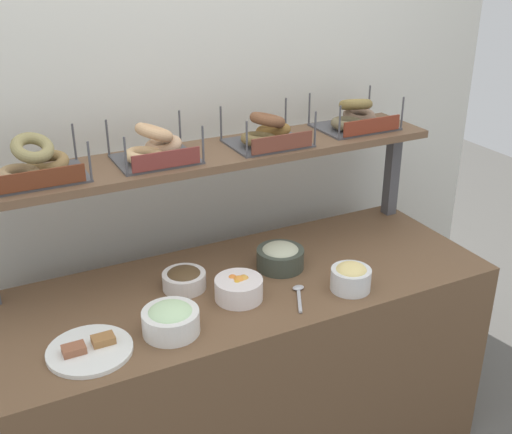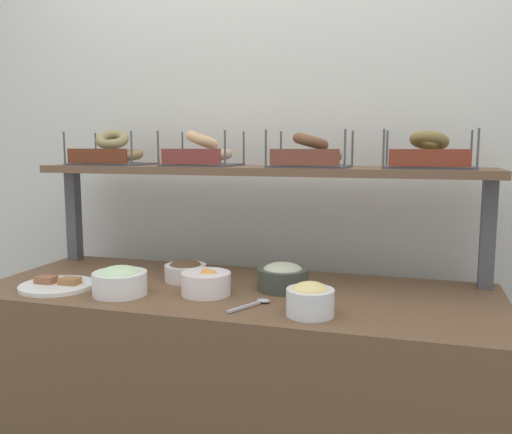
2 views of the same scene
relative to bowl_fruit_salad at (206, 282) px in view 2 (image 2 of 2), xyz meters
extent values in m
cube|color=silver|center=(0.08, 0.64, 0.31)|extent=(3.04, 0.06, 2.40)
cube|color=brown|center=(0.08, 0.09, -0.47)|extent=(1.84, 0.70, 0.85)
cube|color=#4C4C51|center=(-0.78, 0.36, 0.16)|extent=(0.05, 0.05, 0.40)
cube|color=#4C4C51|center=(0.94, 0.36, 0.16)|extent=(0.05, 0.05, 0.40)
cube|color=brown|center=(0.08, 0.36, 0.37)|extent=(1.80, 0.32, 0.03)
cylinder|color=white|center=(0.00, 0.00, 0.00)|extent=(0.17, 0.17, 0.08)
sphere|color=#F99737|center=(0.00, 0.00, 0.02)|extent=(0.05, 0.05, 0.05)
sphere|color=gold|center=(-0.01, -0.01, 0.02)|extent=(0.03, 0.03, 0.03)
sphere|color=gold|center=(0.02, 0.00, 0.02)|extent=(0.04, 0.04, 0.04)
sphere|color=orange|center=(0.02, 0.00, 0.02)|extent=(0.03, 0.03, 0.03)
sphere|color=orange|center=(-0.01, 0.03, 0.02)|extent=(0.04, 0.04, 0.04)
cylinder|color=#3C4438|center=(0.24, 0.13, 0.00)|extent=(0.18, 0.18, 0.08)
ellipsoid|color=beige|center=(0.24, 0.13, 0.03)|extent=(0.14, 0.14, 0.05)
cylinder|color=white|center=(-0.29, -0.09, 0.00)|extent=(0.19, 0.19, 0.08)
ellipsoid|color=#C5EDB2|center=(-0.29, -0.09, 0.03)|extent=(0.15, 0.15, 0.06)
cylinder|color=white|center=(0.39, -0.13, 0.00)|extent=(0.15, 0.15, 0.08)
ellipsoid|color=#F7DC86|center=(0.39, -0.13, 0.03)|extent=(0.11, 0.11, 0.06)
cylinder|color=white|center=(-0.15, 0.15, -0.01)|extent=(0.16, 0.16, 0.06)
ellipsoid|color=#513C23|center=(-0.15, 0.15, 0.02)|extent=(0.12, 0.12, 0.04)
cylinder|color=white|center=(-0.55, -0.08, -0.03)|extent=(0.27, 0.27, 0.01)
cube|color=#985A3D|center=(-0.60, -0.08, -0.01)|extent=(0.07, 0.05, 0.02)
cube|color=#A06B3B|center=(-0.50, -0.07, -0.01)|extent=(0.07, 0.05, 0.02)
cube|color=#B7B7BC|center=(0.18, -0.12, -0.04)|extent=(0.08, 0.13, 0.01)
ellipsoid|color=#B7B7BC|center=(0.22, -0.04, -0.03)|extent=(0.04, 0.03, 0.01)
cube|color=#4C4C51|center=(-0.58, 0.37, 0.39)|extent=(0.33, 0.24, 0.01)
cylinder|color=#4C4C51|center=(-0.73, 0.25, 0.46)|extent=(0.01, 0.01, 0.14)
cylinder|color=#4C4C51|center=(-0.42, 0.25, 0.46)|extent=(0.01, 0.01, 0.14)
cylinder|color=#4C4C51|center=(-0.73, 0.48, 0.46)|extent=(0.01, 0.01, 0.14)
cylinder|color=#4C4C51|center=(-0.42, 0.48, 0.46)|extent=(0.01, 0.01, 0.14)
cube|color=brown|center=(-0.58, 0.25, 0.43)|extent=(0.28, 0.01, 0.06)
torus|color=#A07F57|center=(-0.63, 0.34, 0.42)|extent=(0.19, 0.19, 0.05)
torus|color=olive|center=(-0.53, 0.40, 0.43)|extent=(0.20, 0.20, 0.06)
torus|color=#928553|center=(-0.58, 0.37, 0.50)|extent=(0.18, 0.18, 0.10)
cube|color=#4C4C51|center=(-0.16, 0.36, 0.39)|extent=(0.29, 0.24, 0.01)
cylinder|color=#4C4C51|center=(-0.30, 0.25, 0.46)|extent=(0.01, 0.01, 0.14)
cylinder|color=#4C4C51|center=(-0.02, 0.25, 0.46)|extent=(0.01, 0.01, 0.14)
cylinder|color=#4C4C51|center=(-0.30, 0.48, 0.46)|extent=(0.01, 0.01, 0.14)
cylinder|color=#4C4C51|center=(-0.02, 0.48, 0.46)|extent=(0.01, 0.01, 0.14)
cube|color=brown|center=(-0.16, 0.24, 0.43)|extent=(0.25, 0.01, 0.06)
torus|color=#DAB17D|center=(-0.21, 0.33, 0.42)|extent=(0.15, 0.15, 0.05)
torus|color=tan|center=(-0.11, 0.40, 0.43)|extent=(0.15, 0.15, 0.06)
torus|color=tan|center=(-0.16, 0.36, 0.49)|extent=(0.17, 0.16, 0.09)
cube|color=#4C4C51|center=(0.29, 0.35, 0.39)|extent=(0.30, 0.24, 0.01)
cylinder|color=#4C4C51|center=(0.15, 0.23, 0.46)|extent=(0.01, 0.01, 0.14)
cylinder|color=#4C4C51|center=(0.44, 0.23, 0.46)|extent=(0.01, 0.01, 0.14)
cylinder|color=#4C4C51|center=(0.15, 0.46, 0.46)|extent=(0.01, 0.01, 0.14)
cylinder|color=#4C4C51|center=(0.44, 0.46, 0.46)|extent=(0.01, 0.01, 0.14)
cube|color=brown|center=(0.29, 0.23, 0.43)|extent=(0.26, 0.01, 0.06)
torus|color=brown|center=(0.24, 0.32, 0.42)|extent=(0.19, 0.19, 0.06)
torus|color=olive|center=(0.34, 0.38, 0.43)|extent=(0.18, 0.18, 0.06)
torus|color=brown|center=(0.29, 0.35, 0.49)|extent=(0.18, 0.17, 0.08)
cube|color=#4C4C51|center=(0.72, 0.38, 0.39)|extent=(0.32, 0.24, 0.01)
cylinder|color=#4C4C51|center=(0.57, 0.26, 0.46)|extent=(0.01, 0.01, 0.14)
cylinder|color=#4C4C51|center=(0.88, 0.26, 0.46)|extent=(0.01, 0.01, 0.14)
cylinder|color=#4C4C51|center=(0.57, 0.49, 0.46)|extent=(0.01, 0.01, 0.14)
cylinder|color=#4C4C51|center=(0.88, 0.49, 0.46)|extent=(0.01, 0.01, 0.14)
cube|color=maroon|center=(0.72, 0.26, 0.43)|extent=(0.27, 0.01, 0.06)
torus|color=brown|center=(0.67, 0.35, 0.42)|extent=(0.18, 0.18, 0.05)
torus|color=#886B56|center=(0.77, 0.41, 0.43)|extent=(0.15, 0.15, 0.06)
torus|color=olive|center=(0.72, 0.38, 0.49)|extent=(0.18, 0.19, 0.08)
camera|label=1|loc=(-0.83, -1.77, 1.16)|focal=44.92mm
camera|label=2|loc=(0.68, -1.67, 0.47)|focal=37.44mm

